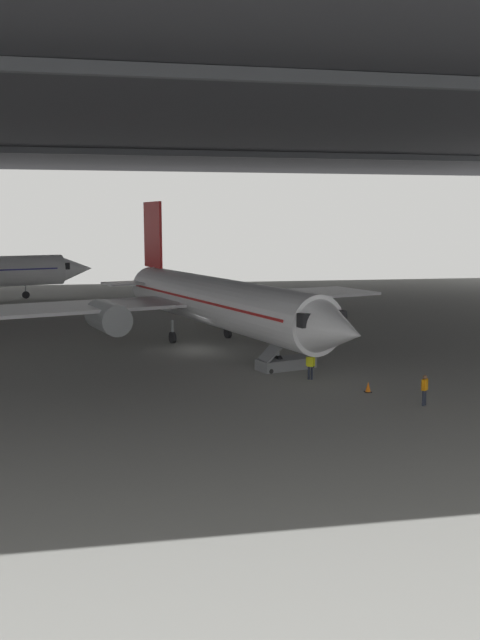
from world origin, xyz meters
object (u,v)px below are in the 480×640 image
Objects in this scene: crew_worker_near_nose at (425,388)px; crew_worker_by_stairs at (310,365)px; airplane_main at (212,301)px; boarding_stairs at (287,358)px; traffic_cone_orange at (368,387)px.

crew_worker_near_nose is 1.02× the size of crew_worker_by_stairs.
airplane_main is 10.22m from boarding_stairs.
boarding_stairs is at bearing 114.30° from traffic_cone_orange.
crew_worker_by_stairs is at bearing -77.95° from boarding_stairs.
crew_worker_by_stairs is (4.23, -12.27, -2.50)m from airplane_main.
boarding_stairs is at bearing 116.64° from crew_worker_near_nose.
crew_worker_near_nose is at bearing -63.36° from boarding_stairs.
crew_worker_by_stairs reaches higher than traffic_cone_orange.
airplane_main is 21.92× the size of crew_worker_by_stairs.
airplane_main is 7.54× the size of boarding_stairs.
boarding_stairs is (3.57, -9.20, -2.67)m from airplane_main.
crew_worker_near_nose reaches higher than traffic_cone_orange.
crew_worker_by_stairs is at bearing 122.55° from crew_worker_near_nose.
traffic_cone_orange is (2.95, -6.54, -0.43)m from boarding_stairs.
boarding_stairs is at bearing -68.76° from airplane_main.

